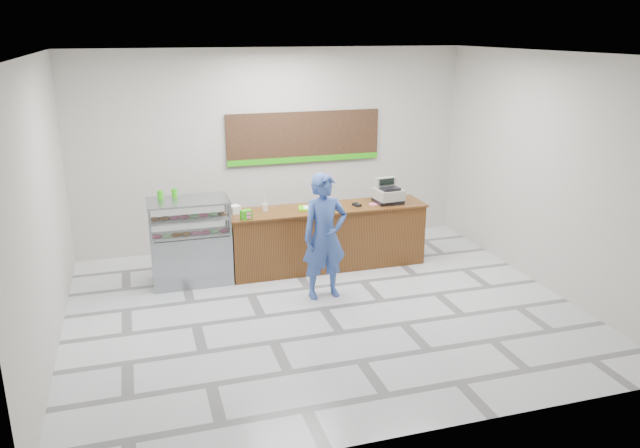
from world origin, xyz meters
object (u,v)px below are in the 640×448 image
object	(u,v)px
sales_counter	(327,237)
serving_tray	(311,208)
customer	(325,236)
cash_register	(388,194)
display_case	(190,241)

from	to	relation	value
sales_counter	serving_tray	size ratio (longest dim) A/B	7.40
serving_tray	customer	distance (m)	1.14
sales_counter	cash_register	world-z (taller)	cash_register
cash_register	customer	world-z (taller)	customer
cash_register	display_case	bearing A→B (deg)	173.76
cash_register	serving_tray	distance (m)	1.33
display_case	customer	size ratio (longest dim) A/B	0.72
display_case	customer	bearing A→B (deg)	-31.62
sales_counter	display_case	xyz separation A→B (m)	(-2.22, -0.00, 0.16)
cash_register	serving_tray	world-z (taller)	cash_register
sales_counter	display_case	bearing A→B (deg)	-179.99
display_case	sales_counter	bearing A→B (deg)	0.01
display_case	serving_tray	bearing A→B (deg)	0.05
customer	sales_counter	bearing A→B (deg)	66.40
serving_tray	sales_counter	bearing A→B (deg)	12.26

